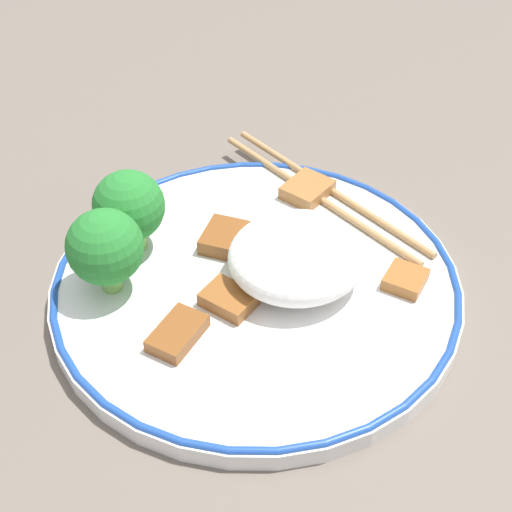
# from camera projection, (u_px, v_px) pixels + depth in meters

# --- Properties ---
(ground_plane) EXTENTS (3.00, 3.00, 0.00)m
(ground_plane) POSITION_uv_depth(u_px,v_px,m) (256.00, 293.00, 0.48)
(ground_plane) COLOR #665B51
(plate) EXTENTS (0.27, 0.27, 0.02)m
(plate) POSITION_uv_depth(u_px,v_px,m) (256.00, 284.00, 0.47)
(plate) COLOR white
(plate) RESTS_ON ground_plane
(rice_mound) EXTENTS (0.08, 0.09, 0.04)m
(rice_mound) POSITION_uv_depth(u_px,v_px,m) (297.00, 256.00, 0.45)
(rice_mound) COLOR white
(rice_mound) RESTS_ON plate
(broccoli_back_left) EXTENTS (0.05, 0.05, 0.06)m
(broccoli_back_left) POSITION_uv_depth(u_px,v_px,m) (129.00, 207.00, 0.47)
(broccoli_back_left) COLOR #72AD4C
(broccoli_back_left) RESTS_ON plate
(broccoli_back_center) EXTENTS (0.05, 0.05, 0.06)m
(broccoli_back_center) POSITION_uv_depth(u_px,v_px,m) (105.00, 248.00, 0.44)
(broccoli_back_center) COLOR #72AD4C
(broccoli_back_center) RESTS_ON plate
(meat_near_front) EXTENTS (0.04, 0.04, 0.01)m
(meat_near_front) POSITION_uv_depth(u_px,v_px,m) (229.00, 299.00, 0.45)
(meat_near_front) COLOR brown
(meat_near_front) RESTS_ON plate
(meat_near_left) EXTENTS (0.04, 0.04, 0.01)m
(meat_near_left) POSITION_uv_depth(u_px,v_px,m) (307.00, 189.00, 0.53)
(meat_near_left) COLOR #9E6633
(meat_near_left) RESTS_ON plate
(meat_near_right) EXTENTS (0.04, 0.04, 0.01)m
(meat_near_right) POSITION_uv_depth(u_px,v_px,m) (225.00, 238.00, 0.49)
(meat_near_right) COLOR brown
(meat_near_right) RESTS_ON plate
(meat_near_back) EXTENTS (0.04, 0.04, 0.01)m
(meat_near_back) POSITION_uv_depth(u_px,v_px,m) (405.00, 279.00, 0.46)
(meat_near_back) COLOR #995B28
(meat_near_back) RESTS_ON plate
(meat_on_rice_edge) EXTENTS (0.04, 0.04, 0.01)m
(meat_on_rice_edge) POSITION_uv_depth(u_px,v_px,m) (178.00, 333.00, 0.43)
(meat_on_rice_edge) COLOR brown
(meat_on_rice_edge) RESTS_ON plate
(chopsticks) EXTENTS (0.19, 0.10, 0.01)m
(chopsticks) POSITION_uv_depth(u_px,v_px,m) (322.00, 192.00, 0.53)
(chopsticks) COLOR #AD8451
(chopsticks) RESTS_ON plate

